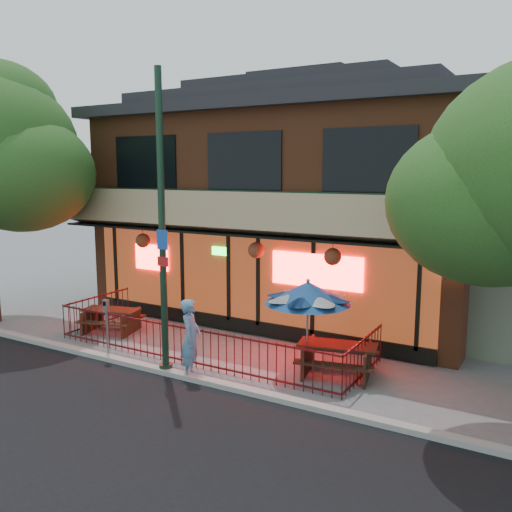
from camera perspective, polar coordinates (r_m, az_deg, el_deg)
The scene contains 10 objects.
ground at distance 13.63m, azimuth -8.36°, elevation -11.46°, with size 80.00×80.00×0.00m, color gray.
curb at distance 13.24m, azimuth -9.74°, elevation -11.84°, with size 80.00×0.25×0.12m, color #999993.
restaurant_building at distance 18.86m, azimuth 4.98°, elevation 7.11°, with size 12.96×9.49×8.05m.
patio_fence at distance 13.80m, azimuth -7.11°, elevation -8.41°, with size 8.44×2.62×1.00m.
street_light at distance 12.56m, azimuth -9.82°, elevation 1.58°, with size 0.43×0.32×7.00m.
picnic_table_left at distance 16.66m, azimuth -14.97°, elevation -6.20°, with size 1.91×1.65×0.70m.
picnic_table_right at distance 12.93m, azimuth 8.56°, elevation -10.24°, with size 2.05×1.73×0.77m.
patio_umbrella at distance 12.60m, azimuth 5.48°, elevation -3.87°, with size 2.00×2.00×2.28m.
pedestrian at distance 12.65m, azimuth -6.89°, elevation -8.63°, with size 0.68×0.44×1.85m, color #5787AE.
parking_meter_near at distance 14.24m, azimuth -15.45°, elevation -6.40°, with size 0.15×0.14×1.54m.
Camera 1 is at (8.01, -9.95, 4.75)m, focal length 38.00 mm.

